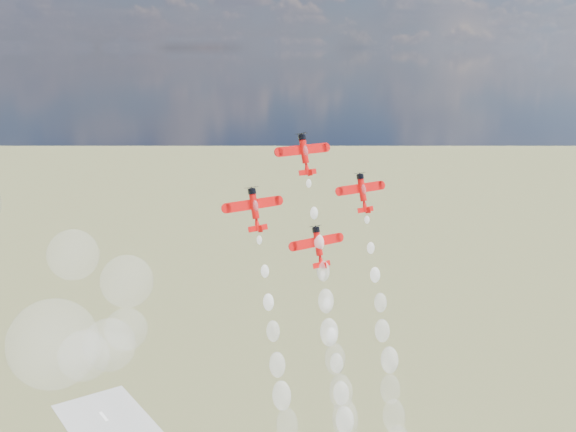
% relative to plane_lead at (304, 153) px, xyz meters
% --- Properties ---
extents(plane_lead, '(12.46, 4.86, 8.72)m').
position_rel_plane_lead_xyz_m(plane_lead, '(0.00, 0.00, 0.00)').
color(plane_lead, red).
rests_on(plane_lead, ground).
extents(plane_left, '(12.46, 4.86, 8.72)m').
position_rel_plane_lead_xyz_m(plane_left, '(-14.22, -2.65, -9.59)').
color(plane_left, red).
rests_on(plane_left, ground).
extents(plane_right, '(12.46, 4.86, 8.72)m').
position_rel_plane_lead_xyz_m(plane_right, '(14.22, -2.65, -9.59)').
color(plane_right, red).
rests_on(plane_right, ground).
extents(plane_slot, '(12.46, 4.86, 8.72)m').
position_rel_plane_lead_xyz_m(plane_slot, '(0.00, -5.30, -19.19)').
color(plane_slot, red).
rests_on(plane_slot, ground).
extents(smoke_trail_lead, '(5.57, 16.32, 52.72)m').
position_rel_plane_lead_xyz_m(smoke_trail_lead, '(0.16, -12.38, -45.65)').
color(smoke_trail_lead, white).
rests_on(smoke_trail_lead, plane_lead).
extents(smoke_trail_right, '(5.14, 16.62, 52.63)m').
position_rel_plane_lead_xyz_m(smoke_trail_right, '(13.95, -15.19, -55.11)').
color(smoke_trail_right, white).
rests_on(smoke_trail_right, plane_right).
extents(drifted_smoke_cloud, '(60.42, 29.49, 52.08)m').
position_rel_plane_lead_xyz_m(drifted_smoke_cloud, '(-59.02, 18.87, -29.25)').
color(drifted_smoke_cloud, white).
rests_on(drifted_smoke_cloud, ground).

